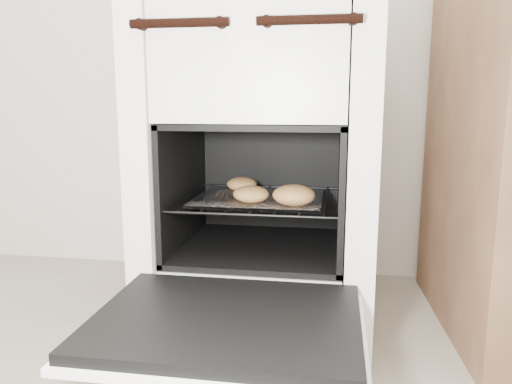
# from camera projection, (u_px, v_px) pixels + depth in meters

# --- Properties ---
(stove) EXTENTS (0.55, 0.61, 0.85)m
(stove) POSITION_uv_depth(u_px,v_px,m) (264.00, 166.00, 1.32)
(stove) COLOR white
(stove) RESTS_ON ground
(oven_door) EXTENTS (0.50, 0.39, 0.03)m
(oven_door) POSITION_uv_depth(u_px,v_px,m) (227.00, 324.00, 0.91)
(oven_door) COLOR black
(oven_door) RESTS_ON stove
(oven_rack) EXTENTS (0.40, 0.39, 0.01)m
(oven_rack) POSITION_uv_depth(u_px,v_px,m) (261.00, 199.00, 1.27)
(oven_rack) COLOR black
(oven_rack) RESTS_ON stove
(foil_sheet) EXTENTS (0.31, 0.28, 0.01)m
(foil_sheet) POSITION_uv_depth(u_px,v_px,m) (260.00, 198.00, 1.25)
(foil_sheet) COLOR white
(foil_sheet) RESTS_ON oven_rack
(baked_rolls) EXTENTS (0.27, 0.28, 0.05)m
(baked_rolls) POSITION_uv_depth(u_px,v_px,m) (273.00, 193.00, 1.19)
(baked_rolls) COLOR #B58448
(baked_rolls) RESTS_ON foil_sheet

